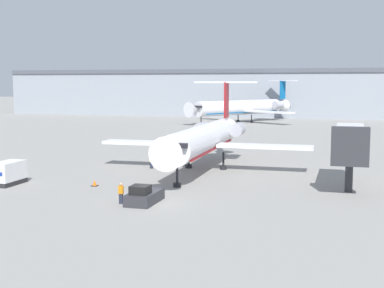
{
  "coord_description": "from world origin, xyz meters",
  "views": [
    {
      "loc": [
        15.41,
        -40.56,
        9.94
      ],
      "look_at": [
        0.0,
        12.51,
        3.63
      ],
      "focal_mm": 50.0,
      "sensor_mm": 36.0,
      "label": 1
    }
  ],
  "objects": [
    {
      "name": "airplane_main",
      "position": [
        -0.2,
        18.22,
        3.65
      ],
      "size": [
        24.63,
        27.72,
        10.15
      ],
      "color": "white",
      "rests_on": "ground"
    },
    {
      "name": "airplane_parked_far_left",
      "position": [
        -10.33,
        93.69,
        3.78
      ],
      "size": [
        27.62,
        32.53,
        10.71
      ],
      "color": "white",
      "rests_on": "ground"
    },
    {
      "name": "jet_bridge",
      "position": [
        15.77,
        11.7,
        4.44
      ],
      "size": [
        3.2,
        10.94,
        6.19
      ],
      "color": "#2D2D33",
      "rests_on": "ground"
    },
    {
      "name": "worker_by_wing",
      "position": [
        -6.36,
        17.38,
        0.89
      ],
      "size": [
        0.4,
        0.24,
        1.7
      ],
      "color": "#232838",
      "rests_on": "ground"
    },
    {
      "name": "worker_near_tug",
      "position": [
        -2.34,
        -0.53,
        0.92
      ],
      "size": [
        0.4,
        0.25,
        1.76
      ],
      "color": "#232838",
      "rests_on": "ground"
    },
    {
      "name": "luggage_cart",
      "position": [
        -16.41,
        4.14,
        1.14
      ],
      "size": [
        1.92,
        3.74,
        2.27
      ],
      "color": "#232326",
      "rests_on": "ground"
    },
    {
      "name": "ground_plane",
      "position": [
        0.0,
        0.0,
        0.0
      ],
      "size": [
        600.0,
        600.0,
        0.0
      ],
      "primitive_type": "plane",
      "color": "gray"
    },
    {
      "name": "pushback_tug",
      "position": [
        -0.58,
        0.24,
        0.59
      ],
      "size": [
        2.1,
        4.3,
        1.65
      ],
      "color": "#2D2D33",
      "rests_on": "ground"
    },
    {
      "name": "traffic_cone_left",
      "position": [
        -7.92,
        5.83,
        0.28
      ],
      "size": [
        0.63,
        0.63,
        0.59
      ],
      "color": "black",
      "rests_on": "ground"
    },
    {
      "name": "terminal_building",
      "position": [
        0.0,
        120.0,
        7.06
      ],
      "size": [
        180.0,
        16.8,
        14.06
      ],
      "color": "#8C939E",
      "rests_on": "ground"
    }
  ]
}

